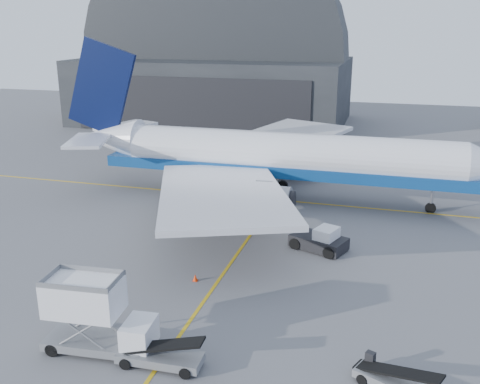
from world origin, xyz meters
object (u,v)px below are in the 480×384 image
(catering_truck, at_px, (95,316))
(belt_loader_b, at_px, (395,381))
(airliner, at_px, (272,156))
(belt_loader_a, at_px, (159,356))
(pushback_tug, at_px, (320,241))

(catering_truck, bearing_deg, belt_loader_b, -1.15)
(belt_loader_b, bearing_deg, airliner, 138.14)
(airliner, relative_size, belt_loader_a, 9.42)
(catering_truck, distance_m, pushback_tug, 21.20)
(pushback_tug, distance_m, belt_loader_a, 19.74)
(belt_loader_a, xyz_separation_m, belt_loader_b, (12.78, 1.43, -0.06))
(airliner, height_order, pushback_tug, airliner)
(airliner, height_order, belt_loader_b, airliner)
(airliner, xyz_separation_m, belt_loader_b, (13.36, -29.69, -4.25))
(airliner, height_order, belt_loader_a, airliner)
(pushback_tug, relative_size, belt_loader_b, 1.12)
(catering_truck, relative_size, belt_loader_a, 1.29)
(catering_truck, xyz_separation_m, belt_loader_a, (4.13, -0.35, -1.65))
(belt_loader_b, bearing_deg, belt_loader_a, -149.71)
(airliner, distance_m, pushback_tug, 14.89)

